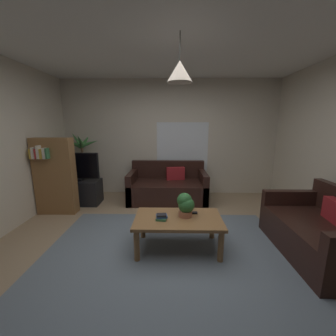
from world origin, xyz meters
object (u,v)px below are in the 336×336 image
bookshelf_corner (55,176)px  remote_on_table_0 (191,213)px  pendant_lamp (180,71)px  book_on_table_2 (161,215)px  book_on_table_1 (162,216)px  potted_palm_corner (83,170)px  book_on_table_0 (161,219)px  coffee_table (178,222)px  tv_stand (78,192)px  couch_right_side (322,235)px  couch_under_window (168,188)px  tv (76,166)px  potted_plant_on_table (185,204)px

bookshelf_corner → remote_on_table_0: bearing=-22.3°
pendant_lamp → book_on_table_2: bearing=-163.0°
book_on_table_1 → potted_palm_corner: (-1.90, 2.15, 0.13)m
book_on_table_0 → bookshelf_corner: 2.34m
coffee_table → tv_stand: 2.58m
pendant_lamp → potted_palm_corner: bearing=135.2°
couch_right_side → book_on_table_2: size_ratio=11.90×
couch_under_window → remote_on_table_0: bearing=-78.2°
remote_on_table_0 → tv: (-2.22, 1.43, 0.35)m
book_on_table_0 → tv: size_ratio=0.14×
book_on_table_0 → pendant_lamp: size_ratio=0.24×
book_on_table_1 → couch_under_window: bearing=88.8°
tv → bookshelf_corner: bookshelf_corner is taller
tv_stand → bookshelf_corner: 0.69m
tv → potted_palm_corner: 0.57m
book_on_table_2 → book_on_table_0: bearing=-125.0°
couch_right_side → coffee_table: bearing=-93.3°
tv_stand → potted_palm_corner: (-0.08, 0.51, 0.36)m
book_on_table_0 → tv_stand: bearing=137.8°
remote_on_table_0 → bookshelf_corner: size_ratio=0.11×
coffee_table → tv: size_ratio=1.20×
coffee_table → couch_under_window: bearing=95.4°
couch_right_side → tv: tv is taller
potted_plant_on_table → potted_palm_corner: (-2.21, 2.04, 0.01)m
tv_stand → book_on_table_1: bearing=-41.9°
couch_under_window → book_on_table_1: size_ratio=11.87×
potted_plant_on_table → potted_palm_corner: bearing=137.3°
remote_on_table_0 → pendant_lamp: size_ratio=0.30×
tv → remote_on_table_0: bearing=-32.9°
couch_right_side → book_on_table_2: couch_right_side is taller
remote_on_table_0 → potted_plant_on_table: bearing=-51.4°
couch_right_side → couch_under_window: bearing=-134.3°
couch_right_side → potted_palm_corner: size_ratio=0.95×
potted_palm_corner → pendant_lamp: 3.38m
tv_stand → bookshelf_corner: bookshelf_corner is taller
couch_under_window → tv: (-1.86, -0.27, 0.53)m
coffee_table → book_on_table_2: bearing=-163.0°
book_on_table_0 → remote_on_table_0: bearing=26.2°
coffee_table → remote_on_table_0: bearing=35.2°
couch_under_window → pendant_lamp: (0.17, -1.83, 1.94)m
remote_on_table_0 → tv: tv is taller
book_on_table_2 → potted_palm_corner: size_ratio=0.08×
couch_under_window → book_on_table_2: 1.91m
potted_plant_on_table → remote_on_table_0: bearing=39.7°
potted_plant_on_table → bookshelf_corner: 2.55m
couch_right_side → remote_on_table_0: 1.65m
coffee_table → pendant_lamp: 1.84m
coffee_table → potted_palm_corner: 2.99m
bookshelf_corner → pendant_lamp: size_ratio=2.64×
coffee_table → potted_plant_on_table: 0.25m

